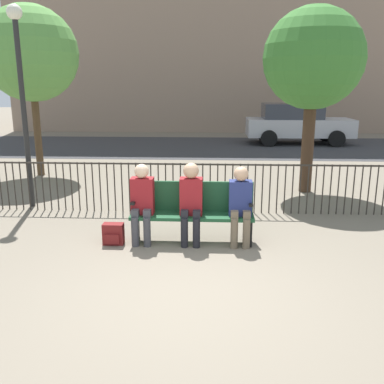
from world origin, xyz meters
TOP-DOWN VIEW (x-y plane):
  - ground_plane at (0.00, 0.00)m, footprint 80.00×80.00m
  - park_bench at (0.00, 1.73)m, footprint 1.88×0.45m
  - seated_person_0 at (-0.75, 1.60)m, footprint 0.34×0.39m
  - seated_person_1 at (-0.01, 1.60)m, footprint 0.34×0.39m
  - seated_person_2 at (0.73, 1.60)m, footprint 0.34×0.39m
  - backpack at (-1.20, 1.49)m, footprint 0.31×0.21m
  - fence_railing at (-0.02, 3.24)m, footprint 9.01×0.03m
  - tree_0 at (2.41, 5.00)m, footprint 2.15×2.15m
  - tree_1 at (-4.32, 6.46)m, footprint 2.39×2.39m
  - lamp_post at (-3.31, 3.49)m, footprint 0.28×0.28m
  - street_surface at (0.00, 12.00)m, footprint 24.00×6.00m
  - parked_car_0 at (3.68, 13.07)m, footprint 4.20×1.94m

SIDE VIEW (x-z plane):
  - ground_plane at x=0.00m, z-range 0.00..0.00m
  - street_surface at x=0.00m, z-range 0.00..0.01m
  - backpack at x=-1.20m, z-range 0.00..0.32m
  - park_bench at x=0.00m, z-range 0.04..0.96m
  - fence_railing at x=-0.02m, z-range 0.08..1.03m
  - seated_person_2 at x=0.73m, z-range 0.08..1.28m
  - seated_person_0 at x=-0.75m, z-range 0.08..1.30m
  - seated_person_1 at x=-0.01m, z-range 0.08..1.33m
  - parked_car_0 at x=3.68m, z-range 0.03..1.65m
  - lamp_post at x=-3.31m, z-range 0.60..4.38m
  - tree_0 at x=2.41m, z-range 0.89..4.87m
  - tree_1 at x=-4.32m, z-range 0.95..5.27m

